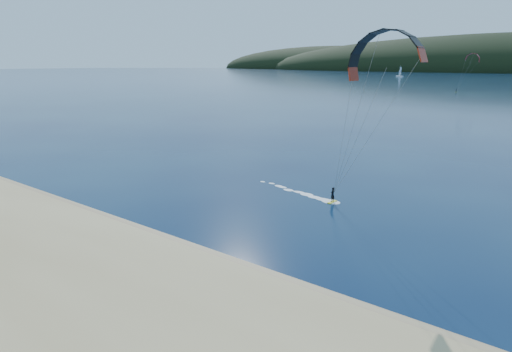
# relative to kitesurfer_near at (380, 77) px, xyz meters

# --- Properties ---
(ground) EXTENTS (1800.00, 1800.00, 0.00)m
(ground) POSITION_rel_kitesurfer_near_xyz_m (-10.34, -18.26, -12.43)
(ground) COLOR #071233
(ground) RESTS_ON ground
(wet_sand) EXTENTS (220.00, 2.50, 0.10)m
(wet_sand) POSITION_rel_kitesurfer_near_xyz_m (-10.34, -13.76, -12.38)
(wet_sand) COLOR #997959
(wet_sand) RESTS_ON ground
(kitesurfer_near) EXTENTS (19.52, 6.07, 15.56)m
(kitesurfer_near) POSITION_rel_kitesurfer_near_xyz_m (0.00, 0.00, 0.00)
(kitesurfer_near) COLOR #CECF18
(kitesurfer_near) RESTS_ON ground
(kitesurfer_far) EXTENTS (9.56, 5.84, 16.31)m
(kitesurfer_far) POSITION_rel_kitesurfer_near_xyz_m (-25.04, 177.95, 1.67)
(kitesurfer_far) COLOR #CECF18
(kitesurfer_far) RESTS_ON ground
(sailboat) EXTENTS (7.49, 4.72, 10.43)m
(sailboat) POSITION_rel_kitesurfer_near_xyz_m (-122.28, 379.99, -11.66)
(sailboat) COLOR white
(sailboat) RESTS_ON ground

